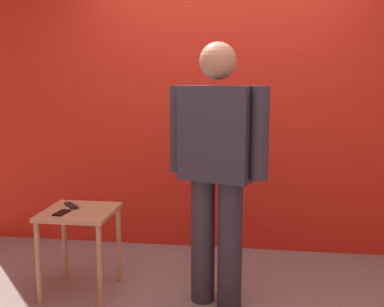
# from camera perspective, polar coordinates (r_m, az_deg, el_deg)

# --- Properties ---
(back_wall_red) EXTENTS (4.90, 0.12, 3.18)m
(back_wall_red) POSITION_cam_1_polar(r_m,az_deg,el_deg) (4.14, 4.11, 9.71)
(back_wall_red) COLOR red
(back_wall_red) RESTS_ON ground_plane
(standing_person) EXTENTS (0.71, 0.38, 1.80)m
(standing_person) POSITION_cam_1_polar(r_m,az_deg,el_deg) (3.06, 3.15, -1.11)
(standing_person) COLOR #2D2D38
(standing_person) RESTS_ON ground_plane
(side_table) EXTENTS (0.50, 0.50, 0.63)m
(side_table) POSITION_cam_1_polar(r_m,az_deg,el_deg) (3.43, -13.91, -8.60)
(side_table) COLOR tan
(side_table) RESTS_ON ground_plane
(cell_phone) EXTENTS (0.08, 0.15, 0.01)m
(cell_phone) POSITION_cam_1_polar(r_m,az_deg,el_deg) (3.34, -16.02, -7.15)
(cell_phone) COLOR black
(cell_phone) RESTS_ON side_table
(tv_remote) EXTENTS (0.15, 0.15, 0.02)m
(tv_remote) POSITION_cam_1_polar(r_m,az_deg,el_deg) (3.48, -14.89, -6.34)
(tv_remote) COLOR black
(tv_remote) RESTS_ON side_table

